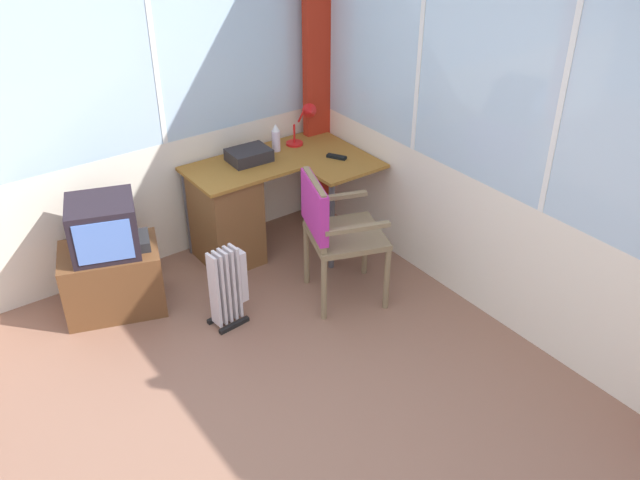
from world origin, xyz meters
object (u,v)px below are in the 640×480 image
at_px(paper_tray, 249,155).
at_px(space_heater, 229,285).
at_px(spray_bottle, 276,138).
at_px(wooden_armchair, 329,223).
at_px(desk_lamp, 306,119).
at_px(tv_remote, 337,157).
at_px(tv_on_stand, 110,262).
at_px(desk, 234,211).

relative_size(paper_tray, space_heater, 0.53).
xyz_separation_m(spray_bottle, wooden_armchair, (-0.21, -0.95, -0.22)).
height_order(spray_bottle, wooden_armchair, spray_bottle).
bearing_deg(desk_lamp, tv_remote, -83.88).
relative_size(tv_remote, wooden_armchair, 0.16).
relative_size(desk_lamp, wooden_armchair, 0.35).
bearing_deg(desk_lamp, paper_tray, 179.79).
bearing_deg(desk_lamp, tv_on_stand, -174.75).
distance_m(desk_lamp, paper_tray, 0.54).
bearing_deg(space_heater, tv_on_stand, 133.18).
distance_m(desk_lamp, spray_bottle, 0.28).
height_order(desk_lamp, tv_remote, desk_lamp).
bearing_deg(spray_bottle, space_heater, -138.57).
xyz_separation_m(desk_lamp, spray_bottle, (-0.25, 0.04, -0.10)).
xyz_separation_m(wooden_armchair, space_heater, (-0.68, 0.17, -0.31)).
bearing_deg(desk, tv_on_stand, -174.82).
height_order(tv_on_stand, space_heater, tv_on_stand).
relative_size(spray_bottle, tv_on_stand, 0.26).
bearing_deg(spray_bottle, tv_on_stand, -172.37).
xyz_separation_m(desk, desk_lamp, (0.71, 0.07, 0.54)).
bearing_deg(spray_bottle, desk, -167.13).
bearing_deg(space_heater, desk, 57.40).
relative_size(spray_bottle, paper_tray, 0.72).
distance_m(paper_tray, space_heater, 1.09).
bearing_deg(wooden_armchair, space_heater, 166.13).
bearing_deg(desk, wooden_armchair, -73.74).
bearing_deg(wooden_armchair, tv_on_stand, 148.46).
xyz_separation_m(desk_lamp, tv_on_stand, (-1.70, -0.16, -0.56)).
bearing_deg(spray_bottle, desk_lamp, -8.51).
distance_m(desk, tv_remote, 0.86).
bearing_deg(tv_remote, space_heater, 169.92).
bearing_deg(tv_remote, tv_on_stand, 144.78).
distance_m(tv_remote, wooden_armchair, 0.77).
height_order(paper_tray, space_heater, paper_tray).
bearing_deg(tv_remote, desk, 130.60).
bearing_deg(wooden_armchair, desk, 106.26).
xyz_separation_m(spray_bottle, paper_tray, (-0.26, -0.04, -0.06)).
xyz_separation_m(tv_remote, paper_tray, (-0.55, 0.34, 0.03)).
bearing_deg(wooden_armchair, paper_tray, 93.40).
distance_m(spray_bottle, wooden_armchair, 1.00).
height_order(tv_remote, paper_tray, paper_tray).
bearing_deg(desk_lamp, wooden_armchair, -116.56).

